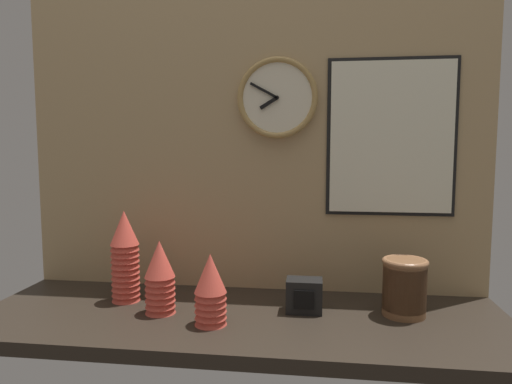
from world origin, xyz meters
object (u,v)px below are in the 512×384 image
cup_stack_center_left (160,277)px  bowl_stack_far_right (404,286)px  wall_clock (277,98)px  menu_board (391,137)px  cup_stack_left (125,256)px  napkin_dispenser (304,295)px  cup_stack_center (210,289)px

cup_stack_center_left → bowl_stack_far_right: cup_stack_center_left is taller
wall_clock → menu_board: 40.10cm
cup_stack_left → napkin_dispenser: 59.09cm
bowl_stack_far_right → menu_board: (-2.08, 19.44, 44.43)cm
cup_stack_center → menu_board: size_ratio=0.39×
wall_clock → cup_stack_center: bearing=-115.7°
cup_stack_left → napkin_dispenser: size_ratio=2.73×
cup_stack_left → bowl_stack_far_right: 88.13cm
cup_stack_center → wall_clock: size_ratio=0.75×
cup_stack_left → menu_board: (85.83, 17.84, 38.50)cm
cup_stack_center → napkin_dispenser: size_ratio=1.88×
cup_stack_center → napkin_dispenser: cup_stack_center is taller
cup_stack_center → bowl_stack_far_right: (55.80, 14.45, -1.27)cm
bowl_stack_far_right → menu_board: 48.54cm
cup_stack_left → bowl_stack_far_right: bearing=-1.0°
cup_stack_center_left → cup_stack_left: 17.88cm
wall_clock → napkin_dispenser: size_ratio=2.50×
bowl_stack_far_right → napkin_dispenser: (-29.70, -0.80, -3.92)cm
cup_stack_left → menu_board: bearing=11.7°
cup_stack_center → bowl_stack_far_right: cup_stack_center is taller
cup_stack_left → wall_clock: 72.64cm
cup_stack_center_left → cup_stack_center: bearing=-21.8°
napkin_dispenser → cup_stack_center_left: bearing=-171.1°
wall_clock → napkin_dispenser: bearing=-62.2°
wall_clock → menu_board: size_ratio=0.52×
cup_stack_center_left → napkin_dispenser: (43.33, 6.77, -6.13)cm
cup_stack_left → cup_stack_center: bearing=-26.6°
bowl_stack_far_right → wall_clock: wall_clock is taller
menu_board → cup_stack_left: bearing=-168.3°
menu_board → bowl_stack_far_right: bearing=-83.9°
menu_board → napkin_dispenser: size_ratio=4.79×
wall_clock → napkin_dispenser: 65.43cm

